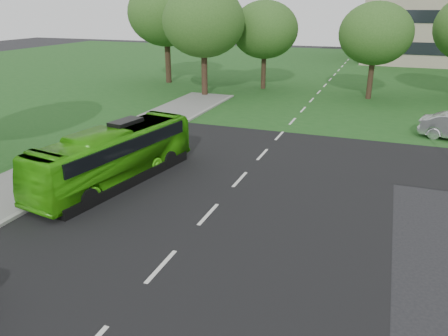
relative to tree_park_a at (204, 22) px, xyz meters
name	(u,v)px	position (x,y,z in m)	size (l,w,h in m)	color
ground	(187,238)	(9.65, -24.49, -6.53)	(160.00, 160.00, 0.00)	black
street_surfaces	(300,107)	(9.27, -1.73, -6.50)	(120.00, 120.00, 0.15)	black
tree_park_a	(204,22)	(0.00, 0.00, 0.00)	(7.25, 7.25, 9.63)	black
tree_park_b	(265,30)	(4.05, 5.50, -0.86)	(6.41, 6.41, 8.40)	black
tree_park_c	(376,34)	(14.30, 3.94, -0.92)	(6.23, 6.23, 8.27)	black
tree_park_f	(166,13)	(-6.52, 5.42, 0.57)	(7.82, 7.82, 10.44)	black
bus	(115,155)	(4.15, -20.71, -5.22)	(2.20, 9.40, 2.62)	#3FB412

